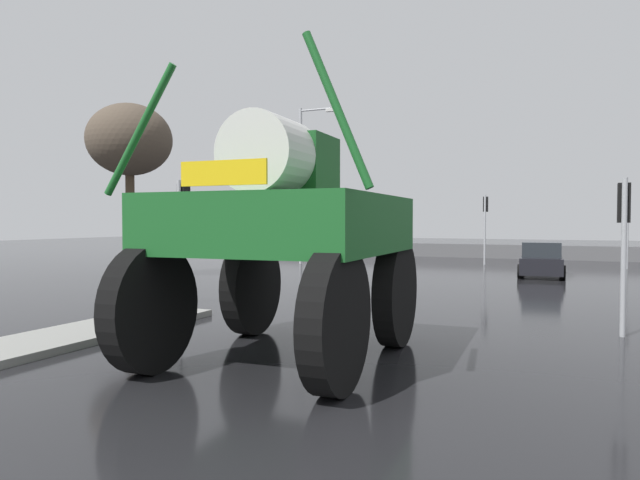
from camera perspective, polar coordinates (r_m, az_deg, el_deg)
name	(u,v)px	position (r m, az deg, el deg)	size (l,w,h in m)	color
ground_plane	(421,291)	(20.23, 10.06, -5.02)	(120.00, 120.00, 0.00)	black
median_island	(21,347)	(12.16, -27.75, -9.49)	(1.78, 9.62, 0.15)	gray
oversize_sprayer	(284,233)	(10.03, -3.60, 0.66)	(4.50, 5.60, 5.04)	black
sedan_ahead	(542,260)	(26.85, 21.31, -1.88)	(2.04, 4.18, 1.52)	black
traffic_signal_near_left	(183,214)	(17.26, -13.59, 2.56)	(0.24, 0.54, 3.62)	#A8AAAF
traffic_signal_near_right	(624,221)	(13.62, 28.14, 1.67)	(0.24, 0.54, 3.34)	#A8AAAF
traffic_signal_far_left	(485,214)	(33.06, 16.23, 2.54)	(0.24, 0.55, 3.89)	#A8AAAF
traffic_signal_far_right	(628,209)	(32.80, 28.44, 2.79)	(0.24, 0.55, 4.20)	#A8AAAF
streetlight_far_left	(303,178)	(32.31, -1.69, 6.27)	(2.19, 0.24, 8.79)	#A8AAAF
bare_tree_left	(129,141)	(25.54, -18.55, 9.38)	(3.54, 3.54, 7.36)	#473828
roadside_barrier	(494,251)	(38.69, 17.04, -1.10)	(32.29, 0.24, 0.90)	#59595B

